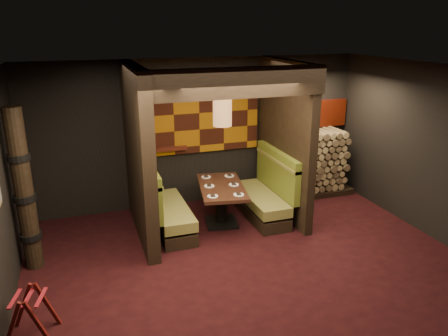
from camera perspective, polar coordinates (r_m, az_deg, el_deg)
floor at (r=6.65m, az=3.73°, el=-12.93°), size 6.50×5.50×0.02m
ceiling at (r=5.72m, az=4.33°, el=12.47°), size 6.50×5.50×0.02m
wall_back at (r=8.54m, az=-3.19°, el=4.68°), size 6.50×0.02×2.85m
wall_front at (r=3.90m, az=20.38°, el=-14.14°), size 6.50×0.02×2.85m
wall_right at (r=7.85m, az=26.53°, el=1.51°), size 0.02×5.50×2.85m
partition_left at (r=7.22m, az=-11.10°, el=1.80°), size 0.20×2.20×2.85m
partition_right at (r=8.04m, az=7.88°, el=3.66°), size 0.15×2.10×2.85m
header_beam at (r=6.38m, az=1.56°, el=11.05°), size 2.85×0.18×0.44m
tapa_back_panel at (r=8.40m, az=-3.31°, el=7.21°), size 2.40×0.06×1.55m
tapa_side_panel at (r=7.30m, az=-10.57°, el=5.46°), size 0.04×1.85×1.45m
lacquer_shelf at (r=8.36m, az=-6.91°, el=2.54°), size 0.60×0.12×0.07m
booth_bench_left at (r=7.63m, az=-7.74°, el=-5.31°), size 0.68×1.60×1.14m
booth_bench_right at (r=8.16m, az=5.41°, el=-3.59°), size 0.68×1.60×1.14m
dining_table at (r=7.75m, az=-0.32°, el=-3.95°), size 0.99×1.50×0.73m
place_settings at (r=7.66m, az=-0.33°, el=-2.25°), size 0.78×1.20×0.03m
pendant_lamp at (r=7.26m, az=-0.22°, el=7.28°), size 0.31×0.31×1.03m
luggage_rack at (r=5.70m, az=-23.98°, el=-16.86°), size 0.65×0.52×0.62m
totem_column at (r=6.77m, az=-24.66°, el=-2.86°), size 0.31×0.31×2.40m
firewood_stack at (r=9.25m, az=11.36°, el=0.64°), size 1.73×0.70×1.36m
mosaic_header at (r=9.29m, az=10.72°, el=6.88°), size 1.83×0.10×0.56m
bay_front_post at (r=8.30m, az=7.64°, el=4.15°), size 0.08×0.08×2.85m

